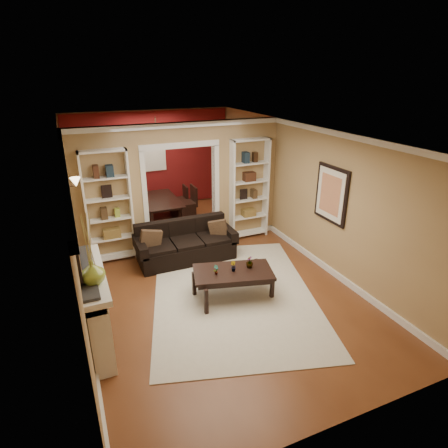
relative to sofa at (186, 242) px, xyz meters
name	(u,v)px	position (x,y,z in m)	size (l,w,h in m)	color
floor	(201,267)	(0.17, -0.45, -0.40)	(8.00, 8.00, 0.00)	brown
ceiling	(198,130)	(0.17, -0.45, 2.30)	(8.00, 8.00, 0.00)	white
wall_back	(151,160)	(0.17, 3.55, 0.95)	(8.00, 8.00, 0.00)	tan
wall_front	(340,330)	(0.17, -4.45, 0.95)	(8.00, 8.00, 0.00)	tan
wall_left	(72,221)	(-2.08, -0.45, 0.95)	(8.00, 8.00, 0.00)	tan
wall_right	(301,190)	(2.42, -0.45, 0.95)	(8.00, 8.00, 0.00)	tan
partition_wall	(181,187)	(0.17, 0.75, 0.95)	(4.50, 0.15, 2.70)	tan
red_back_panel	(152,161)	(0.17, 3.52, 0.92)	(4.44, 0.04, 2.64)	maroon
dining_window	(151,153)	(0.17, 3.48, 1.15)	(0.78, 0.03, 0.98)	#8CA5CC
area_rug	(233,294)	(0.35, -1.60, -0.39)	(2.73, 3.82, 0.01)	beige
sofa	(186,242)	(0.00, 0.00, 0.00)	(2.03, 0.88, 0.79)	black
pillow_left	(151,239)	(-0.72, -0.02, 0.20)	(0.41, 0.12, 0.41)	brown
pillow_right	(218,229)	(0.72, -0.02, 0.18)	(0.37, 0.11, 0.37)	brown
coffee_table	(233,284)	(0.32, -1.65, -0.14)	(1.33, 0.72, 0.51)	black
plant_left	(216,270)	(0.01, -1.65, 0.20)	(0.09, 0.06, 0.18)	#336626
plant_center	(233,266)	(0.32, -1.65, 0.20)	(0.10, 0.08, 0.18)	#336626
plant_right	(250,262)	(0.63, -1.65, 0.22)	(0.12, 0.12, 0.22)	#336626
bookshelf_left	(109,208)	(-1.38, 0.58, 0.75)	(0.90, 0.30, 2.30)	white
bookshelf_right	(249,189)	(1.72, 0.58, 0.75)	(0.90, 0.30, 2.30)	white
fireplace	(97,307)	(-1.92, -1.95, 0.18)	(0.32, 1.70, 1.16)	white
vase	(92,272)	(-1.92, -2.30, 0.92)	(0.31, 0.31, 0.32)	olive
mirror	(73,229)	(-2.06, -1.95, 1.40)	(0.03, 0.95, 1.10)	silver
wall_sconce	(72,184)	(-1.98, 0.10, 1.43)	(0.18, 0.18, 0.22)	#FFE0A5
framed_art	(331,194)	(2.38, -1.45, 1.15)	(0.04, 0.85, 1.05)	black
dining_table	(161,210)	(0.08, 2.37, -0.10)	(0.93, 1.66, 0.59)	black
dining_chair_nw	(142,211)	(-0.47, 2.07, 0.04)	(0.44, 0.44, 0.88)	black
dining_chair_ne	(185,204)	(0.63, 2.07, 0.08)	(0.47, 0.47, 0.95)	black
dining_chair_sw	(138,204)	(-0.47, 2.67, 0.03)	(0.42, 0.42, 0.85)	black
dining_chair_se	(178,200)	(0.63, 2.67, 0.00)	(0.39, 0.39, 0.79)	black
chandelier	(162,144)	(0.17, 2.25, 1.62)	(0.50, 0.50, 0.30)	#3F2B1C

